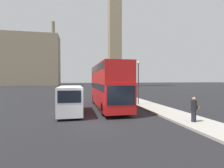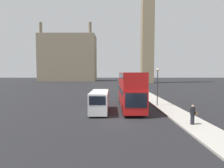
{
  "view_description": "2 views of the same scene",
  "coord_description": "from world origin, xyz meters",
  "px_view_note": "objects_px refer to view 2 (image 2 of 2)",
  "views": [
    {
      "loc": [
        -1.56,
        -11.64,
        2.95
      ],
      "look_at": [
        2.56,
        8.15,
        2.44
      ],
      "focal_mm": 28.0,
      "sensor_mm": 36.0,
      "label": 1
    },
    {
      "loc": [
        -0.59,
        -15.76,
        4.41
      ],
      "look_at": [
        -0.44,
        13.52,
        2.57
      ],
      "focal_mm": 28.0,
      "sensor_mm": 36.0,
      "label": 2
    }
  ],
  "objects_px": {
    "red_double_decker_bus": "(129,88)",
    "pedestrian": "(192,115)",
    "white_van": "(99,101)",
    "street_lamp": "(157,81)"
  },
  "relations": [
    {
      "from": "red_double_decker_bus",
      "to": "pedestrian",
      "type": "distance_m",
      "value": 8.97
    },
    {
      "from": "red_double_decker_bus",
      "to": "street_lamp",
      "type": "distance_m",
      "value": 3.91
    },
    {
      "from": "red_double_decker_bus",
      "to": "street_lamp",
      "type": "bearing_deg",
      "value": 13.95
    },
    {
      "from": "white_van",
      "to": "pedestrian",
      "type": "relative_size",
      "value": 3.44
    },
    {
      "from": "red_double_decker_bus",
      "to": "white_van",
      "type": "xyz_separation_m",
      "value": [
        -3.71,
        -2.57,
        -1.22
      ]
    },
    {
      "from": "red_double_decker_bus",
      "to": "pedestrian",
      "type": "bearing_deg",
      "value": -60.22
    },
    {
      "from": "white_van",
      "to": "pedestrian",
      "type": "bearing_deg",
      "value": -32.21
    },
    {
      "from": "red_double_decker_bus",
      "to": "white_van",
      "type": "bearing_deg",
      "value": -145.29
    },
    {
      "from": "red_double_decker_bus",
      "to": "street_lamp",
      "type": "xyz_separation_m",
      "value": [
        3.68,
        0.91,
        0.93
      ]
    },
    {
      "from": "white_van",
      "to": "pedestrian",
      "type": "xyz_separation_m",
      "value": [
        8.1,
        -5.1,
        -0.3
      ]
    }
  ]
}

